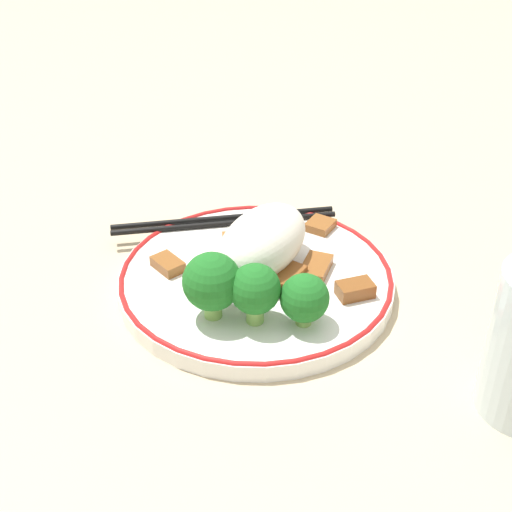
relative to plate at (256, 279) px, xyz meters
name	(u,v)px	position (x,y,z in m)	size (l,w,h in m)	color
ground_plane	(256,288)	(0.00, 0.00, -0.01)	(3.00, 3.00, 0.00)	#C6B28E
plate	(256,279)	(0.00, 0.00, 0.00)	(0.25, 0.25, 0.02)	white
rice_mound	(261,242)	(0.01, 0.00, 0.03)	(0.12, 0.07, 0.06)	white
broccoli_back_left	(213,283)	(-0.07, 0.00, 0.04)	(0.05, 0.05, 0.06)	#7FB756
broccoli_back_center	(255,290)	(-0.06, -0.03, 0.04)	(0.04, 0.04, 0.05)	#7FB756
broccoli_back_right	(304,299)	(-0.04, -0.07, 0.03)	(0.04, 0.04, 0.05)	#7FB756
meat_near_front	(316,267)	(0.03, -0.05, 0.01)	(0.04, 0.03, 0.01)	brown
meat_near_left	(320,225)	(0.10, -0.02, 0.01)	(0.03, 0.02, 0.01)	brown
meat_near_right	(237,244)	(0.03, 0.04, 0.01)	(0.04, 0.04, 0.01)	#995B28
meat_near_back	(270,240)	(0.05, 0.01, 0.01)	(0.03, 0.04, 0.01)	#9E6633
meat_on_rice_edge	(219,270)	(-0.02, 0.03, 0.01)	(0.04, 0.05, 0.01)	brown
meat_mid_left	(168,264)	(-0.03, 0.08, 0.01)	(0.03, 0.04, 0.01)	brown
meat_mid_right	(355,289)	(0.02, -0.09, 0.01)	(0.04, 0.04, 0.01)	brown
meat_far_scatter	(282,280)	(0.00, -0.03, 0.01)	(0.04, 0.03, 0.01)	brown
chopsticks	(224,221)	(0.06, 0.07, 0.01)	(0.16, 0.19, 0.01)	black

